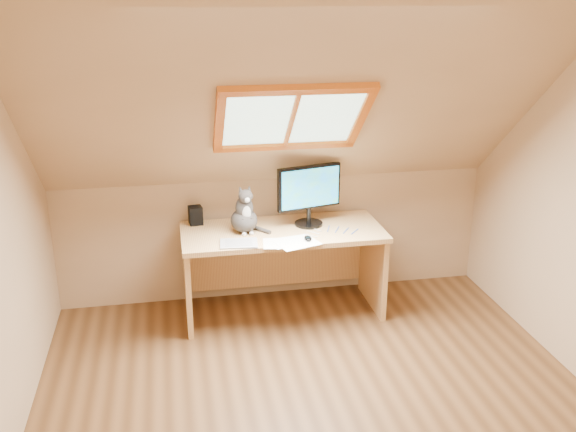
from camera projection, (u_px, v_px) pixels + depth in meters
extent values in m
plane|color=brown|center=(324.00, 419.00, 3.85)|extent=(3.50, 3.50, 0.00)
cube|color=tan|center=(275.00, 237.00, 5.30)|extent=(3.50, 0.02, 1.00)
cube|color=tan|center=(293.00, 108.00, 4.18)|extent=(3.50, 1.56, 1.41)
cube|color=#B2E0CC|center=(291.00, 117.00, 4.28)|extent=(0.90, 0.53, 0.48)
cube|color=orange|center=(291.00, 117.00, 4.28)|extent=(1.02, 0.64, 0.59)
cube|color=#DEB369|center=(282.00, 232.00, 4.90)|extent=(1.54, 0.67, 0.04)
cube|color=#DEB369|center=(187.00, 281.00, 4.88)|extent=(0.04, 0.60, 0.66)
cube|color=#DEB369|center=(373.00, 267.00, 5.14)|extent=(0.04, 0.60, 0.66)
cube|color=#DEB369|center=(276.00, 259.00, 5.30)|extent=(1.44, 0.03, 0.46)
cylinder|color=black|center=(309.00, 224.00, 4.99)|extent=(0.22, 0.22, 0.02)
cylinder|color=black|center=(309.00, 215.00, 4.96)|extent=(0.04, 0.04, 0.12)
cube|color=black|center=(309.00, 187.00, 4.89)|extent=(0.51, 0.16, 0.34)
cube|color=blue|center=(311.00, 188.00, 4.86)|extent=(0.46, 0.12, 0.30)
ellipsoid|color=#403A38|center=(244.00, 220.00, 4.83)|extent=(0.24, 0.27, 0.17)
ellipsoid|color=#403A38|center=(244.00, 208.00, 4.79)|extent=(0.15, 0.15, 0.19)
ellipsoid|color=silver|center=(247.00, 213.00, 4.74)|extent=(0.07, 0.05, 0.11)
ellipsoid|color=#403A38|center=(246.00, 196.00, 4.71)|extent=(0.12, 0.11, 0.10)
sphere|color=silver|center=(247.00, 200.00, 4.68)|extent=(0.04, 0.04, 0.04)
cone|color=#403A38|center=(240.00, 190.00, 4.70)|extent=(0.06, 0.05, 0.06)
cone|color=#403A38|center=(249.00, 189.00, 4.72)|extent=(0.06, 0.06, 0.06)
cube|color=black|center=(196.00, 215.00, 4.98)|extent=(0.11, 0.11, 0.14)
cube|color=#B2B2B7|center=(239.00, 243.00, 4.61)|extent=(0.29, 0.22, 0.01)
ellipsoid|color=black|center=(308.00, 238.00, 4.68)|extent=(0.06, 0.10, 0.03)
cube|color=white|center=(285.00, 242.00, 4.64)|extent=(0.33, 0.27, 0.00)
cube|color=white|center=(285.00, 242.00, 4.64)|extent=(0.32, 0.24, 0.00)
cube|color=white|center=(285.00, 242.00, 4.64)|extent=(0.35, 0.30, 0.00)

